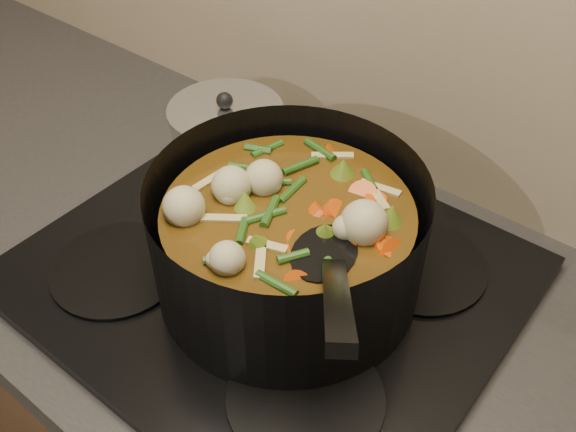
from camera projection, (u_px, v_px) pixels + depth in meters
The scene contains 3 objects.
stovetop at pixel (269, 273), 0.88m from camera, with size 0.62×0.54×0.03m.
stockpot at pixel (288, 241), 0.80m from camera, with size 0.45×0.45×0.25m.
saucepan at pixel (228, 140), 0.99m from camera, with size 0.17×0.17×0.14m.
Camera 1 is at (0.39, 1.48, 1.57)m, focal length 40.00 mm.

